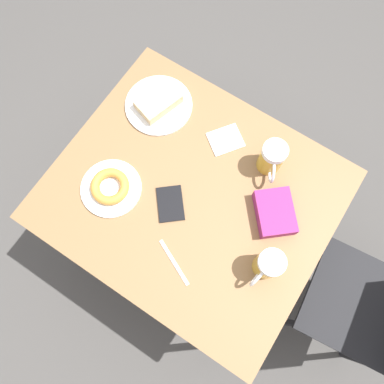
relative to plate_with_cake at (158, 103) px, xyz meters
name	(u,v)px	position (x,y,z in m)	size (l,w,h in m)	color
ground_plane	(192,232)	(0.22, 0.29, -0.75)	(8.00, 8.00, 0.00)	#474442
table	(192,199)	(0.22, 0.29, -0.08)	(0.83, 0.96, 0.73)	olive
plate_with_cake	(158,103)	(0.00, 0.00, 0.00)	(0.25, 0.25, 0.05)	white
plate_with_donut	(110,187)	(0.36, 0.05, 0.00)	(0.21, 0.21, 0.04)	white
beer_mug_left	(268,265)	(0.30, 0.63, 0.05)	(0.13, 0.09, 0.14)	gold
beer_mug_center	(272,158)	(-0.02, 0.46, 0.05)	(0.12, 0.09, 0.14)	gold
napkin_folded	(226,140)	(-0.02, 0.28, -0.02)	(0.15, 0.15, 0.00)	white
fork	(174,262)	(0.45, 0.37, -0.02)	(0.08, 0.16, 0.00)	silver
passport_near_edge	(170,204)	(0.29, 0.25, -0.01)	(0.15, 0.15, 0.01)	black
blue_pouch	(275,213)	(0.13, 0.57, 0.01)	(0.20, 0.19, 0.05)	#8C2366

